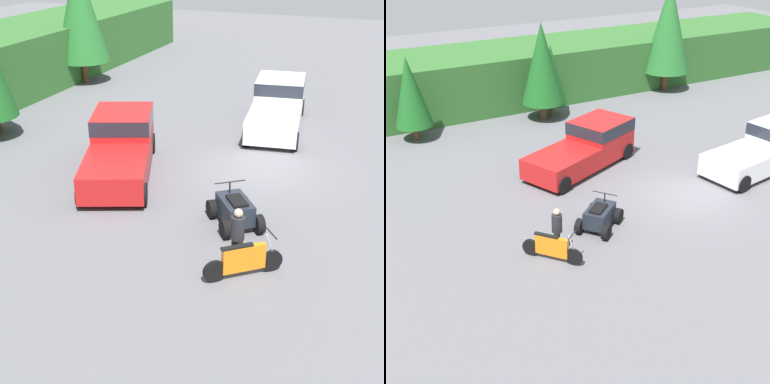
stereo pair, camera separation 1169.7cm
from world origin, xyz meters
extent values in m
plane|color=#5B5B60|center=(0.00, 0.00, 0.00)|extent=(80.00, 80.00, 0.00)
cylinder|color=brown|center=(8.63, 12.86, 0.62)|extent=(0.41, 0.41, 1.24)
cone|color=#236628|center=(8.63, 12.86, 4.06)|extent=(3.03, 3.03, 5.64)
cube|color=red|center=(-1.07, 5.17, 1.07)|extent=(3.15, 2.92, 1.72)
cube|color=#1E232D|center=(-1.07, 5.17, 1.64)|extent=(3.17, 2.94, 0.55)
cube|color=red|center=(-3.68, 4.13, 0.68)|extent=(3.67, 3.13, 0.94)
cylinder|color=black|center=(-0.71, 6.37, 0.38)|extent=(0.81, 0.54, 0.76)
cylinder|color=black|center=(0.02, 4.55, 0.38)|extent=(0.81, 0.54, 0.76)
cylinder|color=black|center=(-5.02, 4.65, 0.38)|extent=(0.81, 0.54, 0.76)
cylinder|color=black|center=(-4.30, 2.83, 0.38)|extent=(0.81, 0.54, 0.76)
cube|color=white|center=(6.07, 0.78, 1.07)|extent=(2.85, 2.47, 1.72)
cube|color=#1E232D|center=(6.07, 0.78, 1.64)|extent=(2.87, 2.49, 0.55)
cube|color=white|center=(3.24, 0.38, 0.68)|extent=(3.42, 2.55, 0.94)
cylinder|color=black|center=(6.72, 1.86, 0.38)|extent=(0.79, 0.38, 0.76)
cylinder|color=black|center=(7.00, -0.08, 0.38)|extent=(0.79, 0.38, 0.76)
cylinder|color=black|center=(2.03, 1.20, 0.38)|extent=(0.79, 0.38, 0.76)
cylinder|color=black|center=(2.30, -0.74, 0.38)|extent=(0.79, 0.38, 0.76)
cylinder|color=black|center=(-6.41, -1.91, 0.30)|extent=(0.46, 0.53, 0.61)
cylinder|color=black|center=(-7.40, -0.70, 0.30)|extent=(0.46, 0.53, 0.61)
cube|color=orange|center=(-6.91, -1.30, 0.53)|extent=(0.86, 1.00, 0.70)
cylinder|color=#B7B7BC|center=(-6.44, -1.87, 0.72)|extent=(0.23, 0.27, 0.80)
cylinder|color=black|center=(-6.44, -1.87, 1.13)|extent=(0.49, 0.41, 0.04)
cube|color=black|center=(-7.03, -1.15, 0.91)|extent=(0.65, 0.75, 0.06)
cylinder|color=black|center=(-4.25, 0.49, 0.29)|extent=(0.59, 0.52, 0.58)
cylinder|color=black|center=(-3.62, -0.34, 0.29)|extent=(0.59, 0.52, 0.58)
cylinder|color=black|center=(-5.27, -0.28, 0.29)|extent=(0.59, 0.52, 0.58)
cylinder|color=black|center=(-4.64, -1.11, 0.29)|extent=(0.59, 0.52, 0.58)
cube|color=#1E232D|center=(-4.44, -0.31, 0.53)|extent=(1.57, 1.46, 0.63)
cylinder|color=black|center=(-4.04, -0.01, 1.03)|extent=(0.07, 0.07, 0.35)
cylinder|color=black|center=(-4.04, -0.01, 1.20)|extent=(0.61, 0.80, 0.04)
cube|color=black|center=(-4.56, -0.40, 0.89)|extent=(0.91, 0.84, 0.08)
cylinder|color=black|center=(-6.51, -0.94, 0.43)|extent=(0.25, 0.25, 0.85)
cylinder|color=black|center=(-6.61, -1.10, 0.43)|extent=(0.25, 0.25, 0.85)
cylinder|color=#232328|center=(-6.56, -1.02, 1.17)|extent=(0.49, 0.49, 0.64)
sphere|color=tan|center=(-6.56, -1.02, 1.61)|extent=(0.32, 0.32, 0.23)
camera|label=1|loc=(-17.99, -4.23, 7.99)|focal=50.00mm
camera|label=2|loc=(-13.47, -14.77, 10.29)|focal=50.00mm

